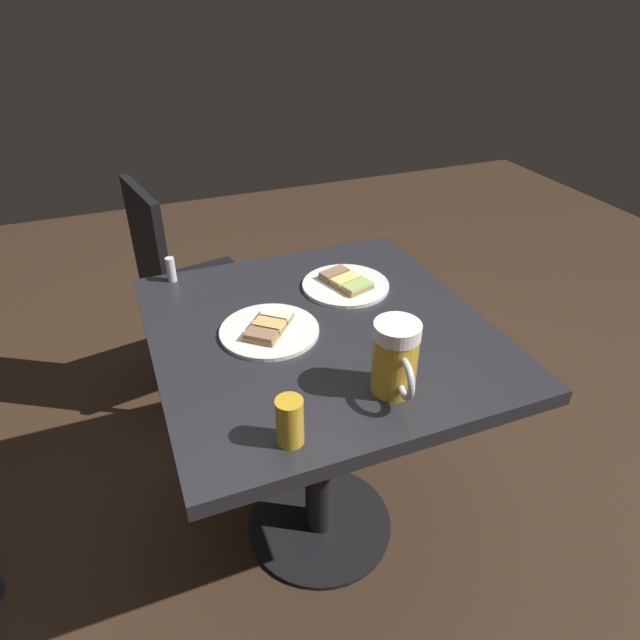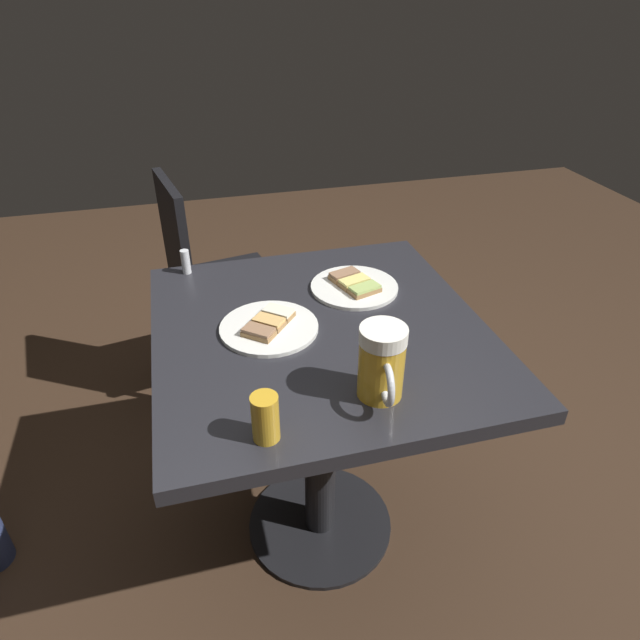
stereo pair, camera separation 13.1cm
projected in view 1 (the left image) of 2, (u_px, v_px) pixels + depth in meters
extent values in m
plane|color=#382619|center=(320.00, 524.00, 1.72)|extent=(6.00, 6.00, 0.00)
cylinder|color=black|center=(320.00, 523.00, 1.72)|extent=(0.44, 0.44, 0.01)
cylinder|color=black|center=(320.00, 439.00, 1.52)|extent=(0.09, 0.09, 0.71)
cube|color=#232328|center=(320.00, 333.00, 1.33)|extent=(0.82, 0.79, 0.04)
cylinder|color=white|center=(269.00, 331.00, 1.30)|extent=(0.24, 0.24, 0.01)
cube|color=#9E7547|center=(277.00, 317.00, 1.33)|extent=(0.08, 0.08, 0.01)
cube|color=white|center=(277.00, 313.00, 1.33)|extent=(0.08, 0.08, 0.01)
cube|color=#9E7547|center=(269.00, 327.00, 1.29)|extent=(0.08, 0.08, 0.01)
cube|color=#E5B266|center=(269.00, 323.00, 1.29)|extent=(0.08, 0.08, 0.01)
cube|color=#9E7547|center=(261.00, 338.00, 1.26)|extent=(0.08, 0.08, 0.01)
cube|color=#997051|center=(261.00, 334.00, 1.25)|extent=(0.08, 0.08, 0.01)
cylinder|color=white|center=(346.00, 285.00, 1.49)|extent=(0.23, 0.23, 0.01)
cube|color=#9E7547|center=(357.00, 288.00, 1.45)|extent=(0.07, 0.09, 0.01)
cube|color=#ADC66B|center=(358.00, 285.00, 1.45)|extent=(0.06, 0.09, 0.01)
cube|color=#9E7547|center=(346.00, 282.00, 1.48)|extent=(0.07, 0.09, 0.01)
cube|color=#EFE07A|center=(346.00, 278.00, 1.48)|extent=(0.06, 0.09, 0.01)
cube|color=#9E7547|center=(334.00, 275.00, 1.51)|extent=(0.07, 0.09, 0.01)
cube|color=#997051|center=(334.00, 272.00, 1.51)|extent=(0.06, 0.09, 0.01)
cylinder|color=gold|center=(394.00, 364.00, 1.10)|extent=(0.09, 0.09, 0.13)
cylinder|color=white|center=(397.00, 331.00, 1.05)|extent=(0.09, 0.09, 0.03)
torus|color=silver|center=(405.00, 379.00, 1.05)|extent=(0.09, 0.03, 0.09)
cylinder|color=gold|center=(290.00, 421.00, 0.98)|extent=(0.05, 0.05, 0.10)
cylinder|color=silver|center=(171.00, 269.00, 1.50)|extent=(0.02, 0.02, 0.07)
cylinder|color=black|center=(264.00, 349.00, 2.15)|extent=(0.03, 0.03, 0.43)
cylinder|color=black|center=(230.00, 312.00, 2.38)|extent=(0.03, 0.03, 0.43)
cylinder|color=black|center=(186.00, 376.00, 2.01)|extent=(0.03, 0.03, 0.43)
cylinder|color=black|center=(158.00, 334.00, 2.24)|extent=(0.03, 0.03, 0.43)
cube|color=black|center=(203.00, 291.00, 2.07)|extent=(0.44, 0.44, 0.04)
cube|color=black|center=(149.00, 247.00, 1.87)|extent=(0.34, 0.09, 0.41)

